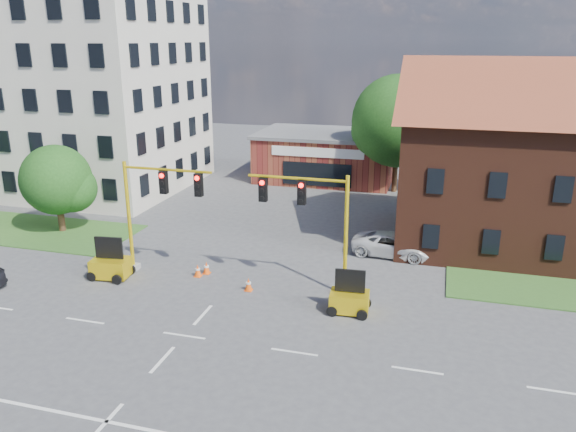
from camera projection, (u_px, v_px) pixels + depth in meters
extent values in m
plane|color=#464649|center=(184.00, 336.00, 24.56)|extent=(120.00, 120.00, 0.00)
cube|color=beige|center=(75.00, 69.00, 46.86)|extent=(18.00, 15.00, 20.00)
cube|color=maroon|center=(327.00, 157.00, 51.48)|extent=(12.00, 8.00, 4.00)
cube|color=slate|center=(327.00, 134.00, 50.83)|extent=(12.40, 8.40, 0.30)
cube|color=white|center=(317.00, 153.00, 47.40)|extent=(8.00, 0.10, 0.80)
cube|color=black|center=(317.00, 174.00, 47.97)|extent=(6.00, 0.10, 2.00)
cube|color=#4D2417|center=(575.00, 186.00, 33.39)|extent=(20.00, 10.00, 8.00)
cylinder|color=#3A2715|center=(395.00, 167.00, 47.02)|extent=(0.44, 0.44, 4.23)
sphere|color=#1C4716|center=(398.00, 121.00, 45.85)|extent=(7.59, 7.59, 7.59)
sphere|color=#1C4716|center=(416.00, 133.00, 46.03)|extent=(5.31, 5.31, 5.31)
cylinder|color=#3A2715|center=(61.00, 213.00, 37.41)|extent=(0.44, 0.44, 2.54)
sphere|color=#1C4716|center=(56.00, 180.00, 36.71)|extent=(4.59, 4.59, 4.59)
sphere|color=#1C4716|center=(72.00, 188.00, 36.93)|extent=(3.21, 3.21, 3.21)
cube|color=gray|center=(133.00, 267.00, 31.56)|extent=(0.60, 0.60, 0.30)
cylinder|color=yellow|center=(129.00, 217.00, 30.67)|extent=(0.20, 0.20, 6.20)
cylinder|color=yellow|center=(167.00, 170.00, 29.18)|extent=(5.00, 0.14, 0.14)
cube|color=black|center=(164.00, 182.00, 29.45)|extent=(0.40, 0.32, 1.20)
cube|color=black|center=(199.00, 185.00, 28.94)|extent=(0.40, 0.32, 1.20)
sphere|color=#FF0C07|center=(161.00, 176.00, 29.17)|extent=(0.24, 0.24, 0.24)
cube|color=gray|center=(344.00, 292.00, 28.47)|extent=(0.60, 0.60, 0.30)
cylinder|color=yellow|center=(346.00, 237.00, 27.58)|extent=(0.20, 0.20, 6.20)
cylinder|color=yellow|center=(297.00, 178.00, 27.37)|extent=(5.00, 0.14, 0.14)
cube|color=black|center=(302.00, 193.00, 27.52)|extent=(0.40, 0.32, 1.20)
cube|color=black|center=(263.00, 190.00, 28.04)|extent=(0.40, 0.32, 1.20)
sphere|color=#FF0C07|center=(301.00, 186.00, 27.23)|extent=(0.24, 0.24, 0.24)
cube|color=yellow|center=(111.00, 267.00, 30.32)|extent=(2.11, 1.54, 0.98)
cube|color=black|center=(109.00, 248.00, 29.98)|extent=(1.53, 0.32, 1.20)
cube|color=yellow|center=(349.00, 301.00, 26.51)|extent=(1.91, 1.35, 0.91)
cube|color=black|center=(350.00, 281.00, 26.19)|extent=(1.42, 0.23, 1.11)
cube|color=#FD540D|center=(198.00, 276.00, 30.66)|extent=(0.38, 0.38, 0.04)
cone|color=#FD540D|center=(198.00, 270.00, 30.56)|extent=(0.40, 0.40, 0.70)
cylinder|color=white|center=(198.00, 269.00, 30.54)|extent=(0.27, 0.27, 0.09)
cube|color=#FD540D|center=(207.00, 273.00, 31.04)|extent=(0.38, 0.38, 0.04)
cone|color=#FD540D|center=(206.00, 268.00, 30.94)|extent=(0.40, 0.40, 0.70)
cylinder|color=white|center=(206.00, 266.00, 30.91)|extent=(0.27, 0.27, 0.09)
cube|color=#FD540D|center=(249.00, 290.00, 28.95)|extent=(0.38, 0.38, 0.04)
cone|color=#FD540D|center=(248.00, 284.00, 28.85)|extent=(0.40, 0.40, 0.70)
cylinder|color=white|center=(248.00, 283.00, 28.83)|extent=(0.27, 0.27, 0.09)
cube|color=#FD540D|center=(357.00, 308.00, 27.01)|extent=(0.38, 0.38, 0.04)
cone|color=#FD540D|center=(357.00, 302.00, 26.91)|extent=(0.40, 0.40, 0.70)
cylinder|color=white|center=(357.00, 301.00, 26.89)|extent=(0.27, 0.27, 0.09)
imported|color=white|center=(394.00, 245.00, 33.43)|extent=(5.08, 2.69, 1.36)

